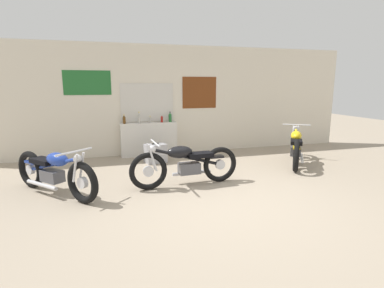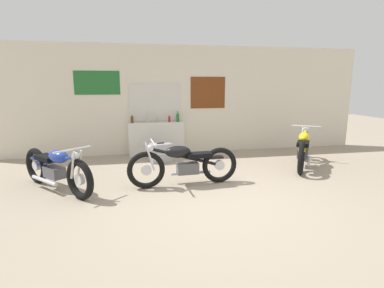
# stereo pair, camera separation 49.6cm
# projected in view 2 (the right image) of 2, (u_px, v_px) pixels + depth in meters

# --- Properties ---
(ground_plane) EXTENTS (24.00, 24.00, 0.00)m
(ground_plane) POSITION_uv_depth(u_px,v_px,m) (220.00, 203.00, 4.64)
(ground_plane) COLOR gray
(wall_back) EXTENTS (10.00, 0.07, 2.80)m
(wall_back) POSITION_uv_depth(u_px,v_px,m) (182.00, 100.00, 7.89)
(wall_back) COLOR beige
(wall_back) RESTS_ON ground_plane
(sill_counter) EXTENTS (1.42, 0.28, 0.85)m
(sill_counter) POSITION_uv_depth(u_px,v_px,m) (157.00, 139.00, 7.78)
(sill_counter) COLOR silver
(sill_counter) RESTS_ON ground_plane
(bottle_leftmost) EXTENTS (0.07, 0.07, 0.22)m
(bottle_leftmost) POSITION_uv_depth(u_px,v_px,m) (132.00, 119.00, 7.55)
(bottle_leftmost) COLOR #5B3814
(bottle_leftmost) RESTS_ON sill_counter
(bottle_left_center) EXTENTS (0.06, 0.06, 0.29)m
(bottle_left_center) POSITION_uv_depth(u_px,v_px,m) (147.00, 118.00, 7.59)
(bottle_left_center) COLOR #B7B2A8
(bottle_left_center) RESTS_ON sill_counter
(bottle_center) EXTENTS (0.06, 0.06, 0.17)m
(bottle_center) POSITION_uv_depth(u_px,v_px,m) (158.00, 119.00, 7.71)
(bottle_center) COLOR #B7B2A8
(bottle_center) RESTS_ON sill_counter
(bottle_right_center) EXTENTS (0.06, 0.06, 0.19)m
(bottle_right_center) POSITION_uv_depth(u_px,v_px,m) (169.00, 119.00, 7.72)
(bottle_right_center) COLOR maroon
(bottle_right_center) RESTS_ON sill_counter
(bottle_rightmost) EXTENTS (0.08, 0.08, 0.26)m
(bottle_rightmost) POSITION_uv_depth(u_px,v_px,m) (178.00, 117.00, 7.80)
(bottle_rightmost) COLOR #23662D
(bottle_rightmost) RESTS_ON sill_counter
(motorcycle_black) EXTENTS (2.03, 0.64, 0.84)m
(motorcycle_black) POSITION_uv_depth(u_px,v_px,m) (184.00, 164.00, 5.40)
(motorcycle_black) COLOR black
(motorcycle_black) RESTS_ON ground_plane
(motorcycle_yellow) EXTENTS (1.22, 1.74, 0.86)m
(motorcycle_yellow) POSITION_uv_depth(u_px,v_px,m) (303.00, 148.00, 6.65)
(motorcycle_yellow) COLOR black
(motorcycle_yellow) RESTS_ON ground_plane
(motorcycle_blue) EXTENTS (1.46, 1.59, 0.82)m
(motorcycle_blue) POSITION_uv_depth(u_px,v_px,m) (56.00, 168.00, 5.12)
(motorcycle_blue) COLOR black
(motorcycle_blue) RESTS_ON ground_plane
(hard_case_silver) EXTENTS (0.54, 0.42, 0.46)m
(hard_case_silver) POSITION_uv_depth(u_px,v_px,m) (161.00, 153.00, 7.09)
(hard_case_silver) COLOR #9E9EA3
(hard_case_silver) RESTS_ON ground_plane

